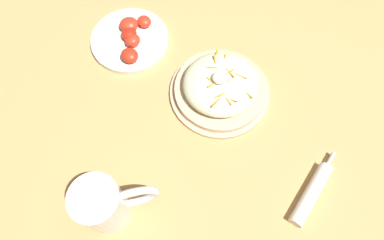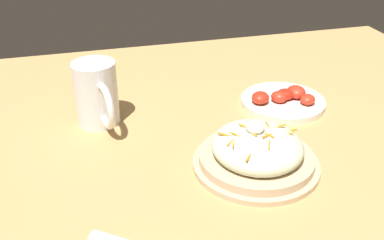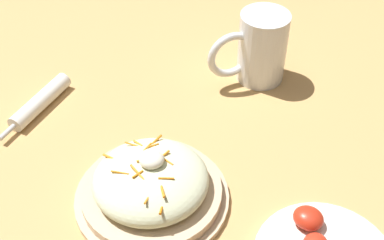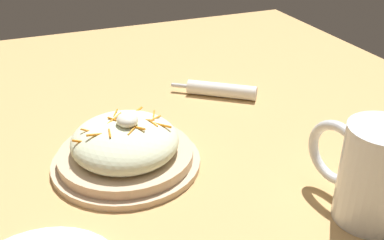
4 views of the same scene
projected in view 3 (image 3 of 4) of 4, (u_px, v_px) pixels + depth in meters
The scene contains 4 objects.
ground_plane at pixel (140, 198), 0.80m from camera, with size 1.43×1.43×0.00m, color tan.
salad_plate at pixel (151, 186), 0.78m from camera, with size 0.23×0.23×0.09m.
beer_mug at pixel (260, 51), 0.98m from camera, with size 0.16×0.09×0.14m.
napkin_roll at pixel (40, 102), 0.95m from camera, with size 0.12×0.16×0.03m.
Camera 3 is at (-0.01, -0.51, 0.63)m, focal length 48.87 mm.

